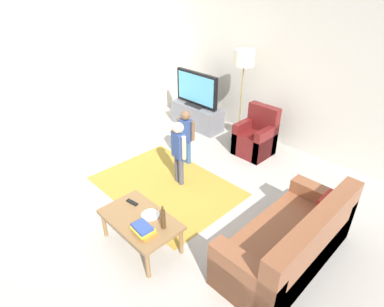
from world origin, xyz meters
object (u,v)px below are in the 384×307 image
(coffee_table, at_px, (140,221))
(couch, at_px, (293,244))
(child_near_tv, at_px, (186,133))
(plate, at_px, (150,215))
(tv_stand, at_px, (197,116))
(armchair, at_px, (256,138))
(bottle, at_px, (163,219))
(floor_lamp, at_px, (244,63))
(child_center, at_px, (179,148))
(tv, at_px, (196,89))
(book_stack, at_px, (143,229))
(tv_remote, at_px, (132,202))

(coffee_table, bearing_deg, couch, 36.04)
(child_near_tv, distance_m, plate, 1.94)
(tv_stand, distance_m, coffee_table, 3.53)
(armchair, relative_size, child_near_tv, 0.90)
(bottle, bearing_deg, floor_lamp, 112.59)
(armchair, bearing_deg, child_near_tv, -118.87)
(armchair, height_order, child_center, child_center)
(tv, height_order, coffee_table, tv)
(tv, relative_size, armchair, 1.22)
(book_stack, height_order, plate, book_stack)
(tv_stand, height_order, couch, couch)
(couch, xyz_separation_m, bottle, (-1.13, -0.95, 0.26))
(tv, bearing_deg, couch, -28.81)
(tv, relative_size, book_stack, 3.89)
(tv, height_order, child_center, tv)
(tv, relative_size, bottle, 3.54)
(floor_lamp, xyz_separation_m, coffee_table, (0.93, -3.10, -1.17))
(tv_stand, height_order, bottle, bottle)
(tv_stand, bearing_deg, tv, -90.00)
(couch, relative_size, floor_lamp, 1.01)
(child_near_tv, xyz_separation_m, bottle, (1.34, -1.63, -0.05))
(plate, bearing_deg, book_stack, -54.09)
(child_center, bearing_deg, floor_lamp, 98.30)
(tv_remote, relative_size, plate, 0.77)
(floor_lamp, relative_size, bottle, 5.72)
(armchair, height_order, book_stack, armchair)
(bottle, bearing_deg, child_center, 130.77)
(book_stack, bearing_deg, floor_lamp, 109.64)
(tv_stand, distance_m, child_center, 2.18)
(couch, height_order, book_stack, couch)
(couch, bearing_deg, bottle, -139.79)
(tv, height_order, child_near_tv, tv)
(armchair, height_order, coffee_table, armchair)
(floor_lamp, bearing_deg, coffee_table, -73.34)
(armchair, xyz_separation_m, tv_remote, (0.07, -2.80, 0.13))
(floor_lamp, distance_m, child_center, 2.09)
(armchair, distance_m, child_center, 1.73)
(floor_lamp, relative_size, tv_remote, 10.47)
(child_near_tv, height_order, child_center, child_center)
(tv_remote, bearing_deg, bottle, -9.02)
(armchair, xyz_separation_m, plate, (0.42, -2.78, 0.13))
(tv_stand, distance_m, couch, 3.89)
(floor_lamp, xyz_separation_m, child_near_tv, (-0.09, -1.37, -0.95))
(couch, relative_size, coffee_table, 1.80)
(book_stack, distance_m, plate, 0.29)
(tv_stand, bearing_deg, bottle, -51.40)
(tv, height_order, armchair, tv)
(child_center, bearing_deg, bottle, -49.23)
(tv_stand, relative_size, child_center, 1.13)
(couch, xyz_separation_m, plate, (-1.40, -0.93, 0.14))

